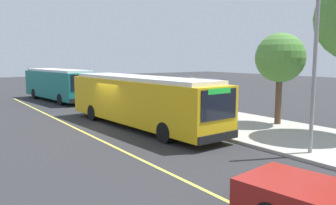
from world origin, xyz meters
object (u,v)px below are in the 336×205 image
Objects in this scene: transit_bus_main at (140,100)px; transit_bus_second at (58,84)px; route_sign_post at (193,94)px; waiting_bench at (202,108)px.

transit_bus_main is 1.21× the size of transit_bus_second.
transit_bus_second is (-15.19, -0.05, -0.00)m from transit_bus_main.
transit_bus_main and route_sign_post have the same top height.
transit_bus_main is 15.19m from transit_bus_second.
waiting_bench is at bearing 131.26° from route_sign_post.
route_sign_post reaches higher than waiting_bench.
route_sign_post is at bearing 51.07° from transit_bus_main.
route_sign_post is (17.09, 2.40, 0.34)m from transit_bus_second.
transit_bus_main is at bearing -128.93° from route_sign_post.
route_sign_post is (1.90, 2.35, 0.34)m from transit_bus_main.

